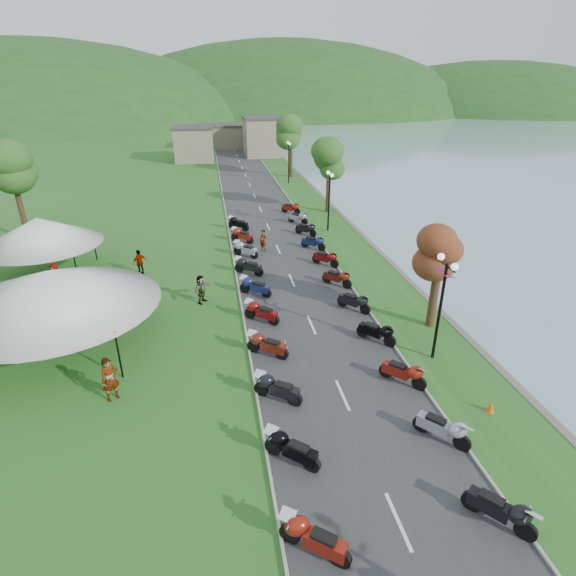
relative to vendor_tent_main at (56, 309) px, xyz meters
name	(u,v)px	position (x,y,z in m)	size (l,w,h in m)	color
road	(268,227)	(12.55, 17.82, -1.99)	(7.00, 120.00, 0.02)	#38383B
hills_backdrop	(217,112)	(12.55, 177.82, -2.00)	(360.00, 120.00, 76.00)	#285621
far_building	(224,139)	(10.55, 62.82, 0.50)	(18.00, 16.00, 5.00)	gray
moto_row_left	(280,389)	(9.93, -6.04, -1.45)	(2.60, 49.19, 1.10)	#331411
moto_row_right	(364,316)	(15.32, -0.61, -1.45)	(2.60, 47.32, 1.10)	#331411
vendor_tent_main	(56,309)	(0.00, 0.00, 0.00)	(6.56, 6.56, 4.00)	silver
vendor_tent_side	(44,247)	(-3.38, 9.42, 0.00)	(5.01, 5.01, 4.00)	silver
tree_lakeside	(438,271)	(18.81, -1.27, 1.17)	(2.28, 2.28, 6.34)	#376C26
pedestrian_a	(114,399)	(3.15, -4.78, -2.00)	(0.71, 0.52, 1.96)	slate
pedestrian_b	(142,310)	(3.33, 3.21, -2.00)	(0.87, 0.48, 1.80)	slate
pedestrian_c	(71,296)	(-1.13, 5.74, -2.00)	(1.04, 0.43, 1.61)	slate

